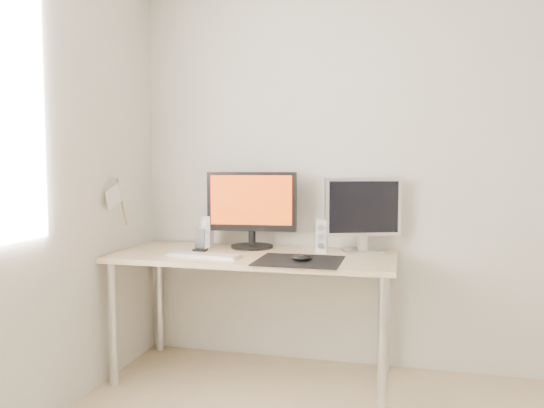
{
  "coord_description": "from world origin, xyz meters",
  "views": [
    {
      "loc": [
        -0.1,
        -1.52,
        1.24
      ],
      "look_at": [
        -0.85,
        1.49,
        1.01
      ],
      "focal_mm": 35.0,
      "sensor_mm": 36.0,
      "label": 1
    }
  ],
  "objects_px": {
    "mouse": "(302,258)",
    "desk": "(254,267)",
    "speaker_left": "(207,231)",
    "keyboard": "(204,255)",
    "second_monitor": "(363,211)",
    "speaker_right": "(322,236)",
    "main_monitor": "(252,207)",
    "phone_dock": "(200,244)"
  },
  "relations": [
    {
      "from": "mouse",
      "to": "phone_dock",
      "type": "relative_size",
      "value": 0.82
    },
    {
      "from": "main_monitor",
      "to": "phone_dock",
      "type": "xyz_separation_m",
      "value": [
        -0.26,
        -0.19,
        -0.21
      ]
    },
    {
      "from": "second_monitor",
      "to": "speaker_left",
      "type": "xyz_separation_m",
      "value": [
        -0.96,
        -0.04,
        -0.14
      ]
    },
    {
      "from": "keyboard",
      "to": "speaker_left",
      "type": "bearing_deg",
      "value": 108.07
    },
    {
      "from": "main_monitor",
      "to": "speaker_left",
      "type": "height_order",
      "value": "main_monitor"
    },
    {
      "from": "speaker_left",
      "to": "phone_dock",
      "type": "height_order",
      "value": "speaker_left"
    },
    {
      "from": "phone_dock",
      "to": "keyboard",
      "type": "bearing_deg",
      "value": -62.0
    },
    {
      "from": "speaker_right",
      "to": "phone_dock",
      "type": "xyz_separation_m",
      "value": [
        -0.7,
        -0.14,
        -0.06
      ]
    },
    {
      "from": "desk",
      "to": "speaker_left",
      "type": "xyz_separation_m",
      "value": [
        -0.36,
        0.18,
        0.18
      ]
    },
    {
      "from": "main_monitor",
      "to": "keyboard",
      "type": "height_order",
      "value": "main_monitor"
    },
    {
      "from": "desk",
      "to": "main_monitor",
      "type": "xyz_separation_m",
      "value": [
        -0.07,
        0.2,
        0.33
      ]
    },
    {
      "from": "mouse",
      "to": "main_monitor",
      "type": "height_order",
      "value": "main_monitor"
    },
    {
      "from": "desk",
      "to": "speaker_left",
      "type": "relative_size",
      "value": 8.24
    },
    {
      "from": "main_monitor",
      "to": "phone_dock",
      "type": "bearing_deg",
      "value": -143.45
    },
    {
      "from": "mouse",
      "to": "main_monitor",
      "type": "xyz_separation_m",
      "value": [
        -0.39,
        0.39,
        0.23
      ]
    },
    {
      "from": "speaker_left",
      "to": "keyboard",
      "type": "distance_m",
      "value": 0.37
    },
    {
      "from": "speaker_left",
      "to": "speaker_right",
      "type": "bearing_deg",
      "value": -2.68
    },
    {
      "from": "speaker_left",
      "to": "desk",
      "type": "bearing_deg",
      "value": -27.13
    },
    {
      "from": "second_monitor",
      "to": "speaker_right",
      "type": "relative_size",
      "value": 2.25
    },
    {
      "from": "speaker_left",
      "to": "keyboard",
      "type": "bearing_deg",
      "value": -71.93
    },
    {
      "from": "speaker_right",
      "to": "keyboard",
      "type": "xyz_separation_m",
      "value": [
        -0.61,
        -0.31,
        -0.09
      ]
    },
    {
      "from": "mouse",
      "to": "phone_dock",
      "type": "xyz_separation_m",
      "value": [
        -0.65,
        0.2,
        0.02
      ]
    },
    {
      "from": "mouse",
      "to": "desk",
      "type": "bearing_deg",
      "value": 148.53
    },
    {
      "from": "mouse",
      "to": "keyboard",
      "type": "bearing_deg",
      "value": 176.91
    },
    {
      "from": "keyboard",
      "to": "second_monitor",
      "type": "bearing_deg",
      "value": 24.3
    },
    {
      "from": "speaker_right",
      "to": "phone_dock",
      "type": "distance_m",
      "value": 0.72
    },
    {
      "from": "mouse",
      "to": "second_monitor",
      "type": "bearing_deg",
      "value": 55.3
    },
    {
      "from": "second_monitor",
      "to": "mouse",
      "type": "bearing_deg",
      "value": -124.7
    },
    {
      "from": "second_monitor",
      "to": "phone_dock",
      "type": "relative_size",
      "value": 3.29
    },
    {
      "from": "desk",
      "to": "speaker_left",
      "type": "distance_m",
      "value": 0.44
    },
    {
      "from": "second_monitor",
      "to": "speaker_left",
      "type": "relative_size",
      "value": 2.25
    },
    {
      "from": "mouse",
      "to": "speaker_right",
      "type": "distance_m",
      "value": 0.35
    },
    {
      "from": "speaker_right",
      "to": "phone_dock",
      "type": "relative_size",
      "value": 1.46
    },
    {
      "from": "desk",
      "to": "second_monitor",
      "type": "xyz_separation_m",
      "value": [
        0.6,
        0.22,
        0.32
      ]
    },
    {
      "from": "second_monitor",
      "to": "speaker_left",
      "type": "bearing_deg",
      "value": -177.87
    },
    {
      "from": "speaker_right",
      "to": "keyboard",
      "type": "distance_m",
      "value": 0.69
    },
    {
      "from": "keyboard",
      "to": "phone_dock",
      "type": "relative_size",
      "value": 3.24
    },
    {
      "from": "main_monitor",
      "to": "phone_dock",
      "type": "height_order",
      "value": "main_monitor"
    },
    {
      "from": "keyboard",
      "to": "mouse",
      "type": "bearing_deg",
      "value": -3.09
    },
    {
      "from": "main_monitor",
      "to": "speaker_left",
      "type": "bearing_deg",
      "value": -176.52
    },
    {
      "from": "main_monitor",
      "to": "speaker_left",
      "type": "distance_m",
      "value": 0.33
    },
    {
      "from": "second_monitor",
      "to": "phone_dock",
      "type": "distance_m",
      "value": 0.98
    }
  ]
}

